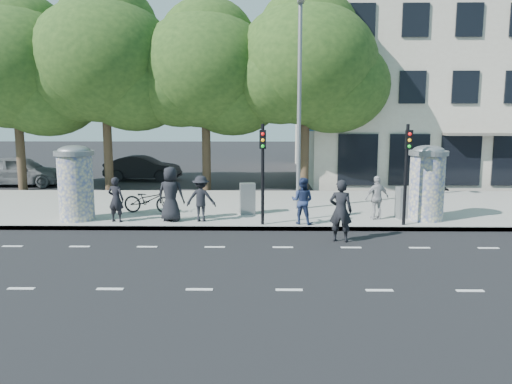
{
  "coord_description": "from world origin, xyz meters",
  "views": [
    {
      "loc": [
        -0.58,
        -12.81,
        3.85
      ],
      "look_at": [
        -0.82,
        3.5,
        1.32
      ],
      "focal_mm": 35.0,
      "sensor_mm": 36.0,
      "label": 1
    }
  ],
  "objects_px": {
    "traffic_pole_far": "(407,164)",
    "street_lamp": "(299,90)",
    "man_road": "(341,211)",
    "ad_column_left": "(76,181)",
    "car_left": "(20,171)",
    "traffic_pole_near": "(263,164)",
    "ped_b": "(116,199)",
    "cabinet_left": "(248,199)",
    "ped_a": "(171,194)",
    "cabinet_right": "(404,203)",
    "ped_c": "(302,201)",
    "car_mid": "(143,168)",
    "bicycle": "(148,200)",
    "ped_e": "(377,198)",
    "ad_column_right": "(427,181)",
    "ped_f": "(427,193)",
    "ped_d": "(201,199)"
  },
  "relations": [
    {
      "from": "ped_b",
      "to": "man_road",
      "type": "bearing_deg",
      "value": 177.95
    },
    {
      "from": "traffic_pole_near",
      "to": "traffic_pole_far",
      "type": "xyz_separation_m",
      "value": [
        4.8,
        0.0,
        0.0
      ]
    },
    {
      "from": "ad_column_left",
      "to": "ped_d",
      "type": "distance_m",
      "value": 4.48
    },
    {
      "from": "traffic_pole_far",
      "to": "man_road",
      "type": "distance_m",
      "value": 3.19
    },
    {
      "from": "ped_b",
      "to": "car_mid",
      "type": "distance_m",
      "value": 12.45
    },
    {
      "from": "traffic_pole_far",
      "to": "ped_c",
      "type": "xyz_separation_m",
      "value": [
        -3.45,
        0.16,
        -1.28
      ]
    },
    {
      "from": "man_road",
      "to": "cabinet_right",
      "type": "xyz_separation_m",
      "value": [
        2.73,
        2.79,
        -0.24
      ]
    },
    {
      "from": "ad_column_right",
      "to": "ped_f",
      "type": "distance_m",
      "value": 0.55
    },
    {
      "from": "ad_column_right",
      "to": "traffic_pole_far",
      "type": "relative_size",
      "value": 0.78
    },
    {
      "from": "ad_column_left",
      "to": "bicycle",
      "type": "bearing_deg",
      "value": 29.8
    },
    {
      "from": "ped_c",
      "to": "ped_e",
      "type": "height_order",
      "value": "ped_c"
    },
    {
      "from": "car_mid",
      "to": "cabinet_right",
      "type": "bearing_deg",
      "value": -129.69
    },
    {
      "from": "car_left",
      "to": "traffic_pole_near",
      "type": "bearing_deg",
      "value": -128.38
    },
    {
      "from": "bicycle",
      "to": "car_left",
      "type": "relative_size",
      "value": 0.39
    },
    {
      "from": "ad_column_left",
      "to": "ped_c",
      "type": "relative_size",
      "value": 1.66
    },
    {
      "from": "cabinet_left",
      "to": "bicycle",
      "type": "bearing_deg",
      "value": 169.62
    },
    {
      "from": "cabinet_right",
      "to": "ped_e",
      "type": "bearing_deg",
      "value": 177.51
    },
    {
      "from": "ad_column_left",
      "to": "street_lamp",
      "type": "distance_m",
      "value": 8.9
    },
    {
      "from": "cabinet_left",
      "to": "car_left",
      "type": "distance_m",
      "value": 15.23
    },
    {
      "from": "man_road",
      "to": "traffic_pole_far",
      "type": "bearing_deg",
      "value": -130.51
    },
    {
      "from": "traffic_pole_far",
      "to": "street_lamp",
      "type": "distance_m",
      "value": 5.12
    },
    {
      "from": "ped_b",
      "to": "car_mid",
      "type": "height_order",
      "value": "ped_b"
    },
    {
      "from": "ped_e",
      "to": "car_mid",
      "type": "height_order",
      "value": "ped_e"
    },
    {
      "from": "ped_b",
      "to": "cabinet_left",
      "type": "xyz_separation_m",
      "value": [
        4.54,
        1.44,
        -0.2
      ]
    },
    {
      "from": "ped_f",
      "to": "ped_a",
      "type": "bearing_deg",
      "value": -0.61
    },
    {
      "from": "traffic_pole_near",
      "to": "cabinet_right",
      "type": "distance_m",
      "value": 5.45
    },
    {
      "from": "ad_column_right",
      "to": "traffic_pole_far",
      "type": "height_order",
      "value": "traffic_pole_far"
    },
    {
      "from": "man_road",
      "to": "cabinet_right",
      "type": "bearing_deg",
      "value": -119.14
    },
    {
      "from": "man_road",
      "to": "cabinet_right",
      "type": "distance_m",
      "value": 3.91
    },
    {
      "from": "traffic_pole_far",
      "to": "ped_e",
      "type": "bearing_deg",
      "value": 127.41
    },
    {
      "from": "traffic_pole_far",
      "to": "man_road",
      "type": "bearing_deg",
      "value": -145.74
    },
    {
      "from": "ped_d",
      "to": "ped_e",
      "type": "height_order",
      "value": "ped_d"
    },
    {
      "from": "ad_column_right",
      "to": "ped_a",
      "type": "height_order",
      "value": "ad_column_right"
    },
    {
      "from": "bicycle",
      "to": "ped_d",
      "type": "bearing_deg",
      "value": -116.28
    },
    {
      "from": "ped_a",
      "to": "cabinet_left",
      "type": "bearing_deg",
      "value": -144.38
    },
    {
      "from": "ped_b",
      "to": "cabinet_left",
      "type": "bearing_deg",
      "value": -149.09
    },
    {
      "from": "traffic_pole_far",
      "to": "bicycle",
      "type": "relative_size",
      "value": 1.77
    },
    {
      "from": "cabinet_right",
      "to": "car_left",
      "type": "relative_size",
      "value": 0.23
    },
    {
      "from": "traffic_pole_far",
      "to": "ped_c",
      "type": "bearing_deg",
      "value": 177.38
    },
    {
      "from": "ped_b",
      "to": "car_left",
      "type": "relative_size",
      "value": 0.33
    },
    {
      "from": "ad_column_right",
      "to": "ped_b",
      "type": "distance_m",
      "value": 10.93
    },
    {
      "from": "ped_f",
      "to": "car_left",
      "type": "height_order",
      "value": "ped_f"
    },
    {
      "from": "traffic_pole_far",
      "to": "car_mid",
      "type": "height_order",
      "value": "traffic_pole_far"
    },
    {
      "from": "street_lamp",
      "to": "man_road",
      "type": "xyz_separation_m",
      "value": [
        0.98,
        -4.49,
        -3.84
      ]
    },
    {
      "from": "ped_a",
      "to": "car_left",
      "type": "height_order",
      "value": "ped_a"
    },
    {
      "from": "man_road",
      "to": "bicycle",
      "type": "distance_m",
      "value": 7.66
    },
    {
      "from": "bicycle",
      "to": "cabinet_left",
      "type": "distance_m",
      "value": 3.78
    },
    {
      "from": "cabinet_left",
      "to": "man_road",
      "type": "bearing_deg",
      "value": -57.91
    },
    {
      "from": "ped_a",
      "to": "ad_column_left",
      "type": "bearing_deg",
      "value": 6.96
    },
    {
      "from": "ad_column_right",
      "to": "bicycle",
      "type": "xyz_separation_m",
      "value": [
        -10.15,
        1.09,
        -0.88
      ]
    }
  ]
}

